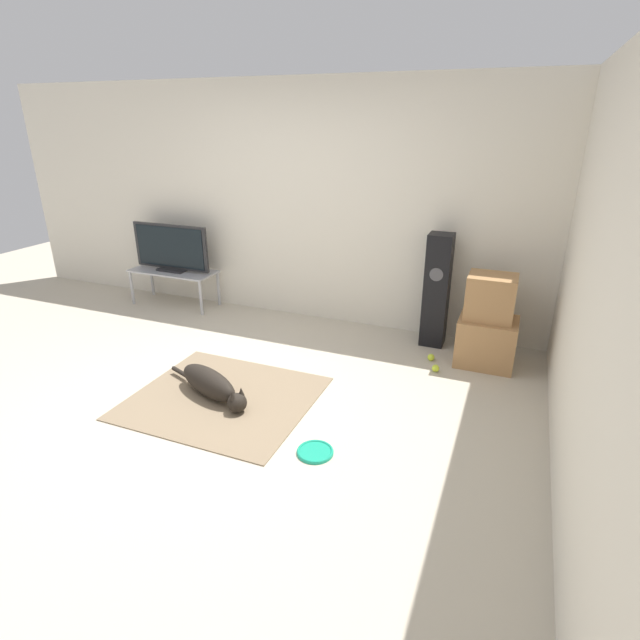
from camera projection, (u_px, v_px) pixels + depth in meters
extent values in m
plane|color=#BCB29E|center=(209.00, 402.00, 4.07)|extent=(12.00, 12.00, 0.00)
cube|color=silver|center=(309.00, 205.00, 5.40)|extent=(8.00, 0.06, 2.55)
cube|color=silver|center=(598.00, 293.00, 2.68)|extent=(0.06, 8.00, 2.55)
cube|color=#847056|center=(223.00, 398.00, 4.12)|extent=(1.45, 1.30, 0.01)
ellipsoid|color=black|center=(209.00, 382.00, 4.11)|extent=(0.70, 0.43, 0.24)
sphere|color=black|center=(237.00, 403.00, 3.89)|extent=(0.15, 0.15, 0.15)
cone|color=black|center=(241.00, 391.00, 3.88)|extent=(0.05, 0.05, 0.07)
cone|color=black|center=(232.00, 396.00, 3.82)|extent=(0.05, 0.05, 0.07)
cylinder|color=black|center=(180.00, 372.00, 4.42)|extent=(0.22, 0.11, 0.04)
cylinder|color=#199E7A|center=(315.00, 452.00, 3.44)|extent=(0.26, 0.26, 0.02)
torus|color=#199E7A|center=(315.00, 451.00, 3.44)|extent=(0.25, 0.25, 0.02)
cube|color=#A87A4C|center=(486.00, 342.00, 4.63)|extent=(0.52, 0.43, 0.45)
cube|color=#A87A4C|center=(491.00, 297.00, 4.49)|extent=(0.42, 0.35, 0.41)
cube|color=black|center=(437.00, 291.00, 4.92)|extent=(0.23, 0.23, 1.14)
cylinder|color=#4C4C51|center=(436.00, 275.00, 4.75)|extent=(0.13, 0.00, 0.13)
cube|color=#A8A8AD|center=(173.00, 271.00, 6.05)|extent=(1.07, 0.43, 0.02)
cylinder|color=#A8A8AD|center=(132.00, 288.00, 6.15)|extent=(0.04, 0.04, 0.41)
cylinder|color=#A8A8AD|center=(201.00, 298.00, 5.79)|extent=(0.04, 0.04, 0.41)
cylinder|color=#A8A8AD|center=(152.00, 279.00, 6.47)|extent=(0.04, 0.04, 0.41)
cylinder|color=#A8A8AD|center=(219.00, 289.00, 6.11)|extent=(0.04, 0.04, 0.41)
cube|color=#232326|center=(173.00, 269.00, 6.04)|extent=(0.36, 0.20, 0.03)
cube|color=#232326|center=(171.00, 247.00, 5.94)|extent=(1.02, 0.04, 0.53)
cube|color=black|center=(170.00, 247.00, 5.93)|extent=(0.93, 0.01, 0.48)
sphere|color=#C6E033|center=(436.00, 368.00, 4.55)|extent=(0.07, 0.07, 0.07)
sphere|color=#C6E033|center=(431.00, 357.00, 4.75)|extent=(0.07, 0.07, 0.07)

